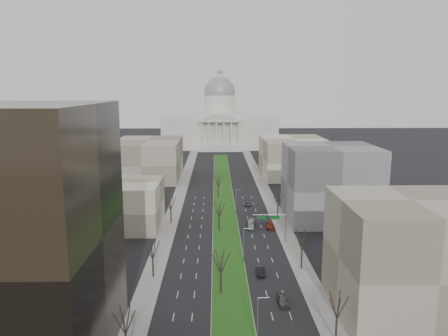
{
  "coord_description": "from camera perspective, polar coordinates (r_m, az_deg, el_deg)",
  "views": [
    {
      "loc": [
        -2.98,
        -44.79,
        42.17
      ],
      "look_at": [
        -0.07,
        105.86,
        14.49
      ],
      "focal_mm": 35.0,
      "sensor_mm": 36.0,
      "label": 1
    }
  ],
  "objects": [
    {
      "name": "tree_median_b",
      "position": [
        129.66,
        -0.63,
        -5.33
      ],
      "size": [
        5.4,
        5.4,
        9.72
      ],
      "color": "black",
      "rests_on": "ground"
    },
    {
      "name": "building_grey_right",
      "position": [
        144.88,
        13.72,
        -1.91
      ],
      "size": [
        28.0,
        26.0,
        24.0
      ],
      "primitive_type": "cube",
      "color": "slate",
      "rests_on": "ground"
    },
    {
      "name": "tree_right_near",
      "position": [
        78.28,
        14.61,
        -16.9
      ],
      "size": [
        5.16,
        5.16,
        9.29
      ],
      "color": "black",
      "rests_on": "ground"
    },
    {
      "name": "mast_arm_signs",
      "position": [
        121.47,
        6.79,
        -6.93
      ],
      "size": [
        9.12,
        0.24,
        8.09
      ],
      "color": "gray",
      "rests_on": "ground"
    },
    {
      "name": "capitol",
      "position": [
        315.46,
        -0.56,
        5.71
      ],
      "size": [
        80.0,
        46.0,
        55.0
      ],
      "color": "beige",
      "rests_on": "ground"
    },
    {
      "name": "sidewalk_left",
      "position": [
        146.71,
        -6.78,
        -6.34
      ],
      "size": [
        5.0,
        330.0,
        0.15
      ],
      "primitive_type": "cube",
      "color": "gray",
      "rests_on": "ground"
    },
    {
      "name": "building_beige_left",
      "position": [
        137.78,
        -13.7,
        -4.68
      ],
      "size": [
        26.0,
        22.0,
        14.0
      ],
      "primitive_type": "cube",
      "color": "tan",
      "rests_on": "ground"
    },
    {
      "name": "building_far_right",
      "position": [
        215.77,
        9.05,
        1.44
      ],
      "size": [
        30.0,
        40.0,
        18.0
      ],
      "primitive_type": "cube",
      "color": "tan",
      "rests_on": "ground"
    },
    {
      "name": "tree_right_far",
      "position": [
        142.79,
        7.07,
        -4.12
      ],
      "size": [
        5.04,
        5.04,
        9.07
      ],
      "color": "black",
      "rests_on": "ground"
    },
    {
      "name": "streetlamp_median_c",
      "position": [
        144.86,
        1.6,
        -4.54
      ],
      "size": [
        1.9,
        0.2,
        9.16
      ],
      "color": "gray",
      "rests_on": "ground"
    },
    {
      "name": "tree_left_near",
      "position": [
        73.55,
        -12.8,
        -18.78
      ],
      "size": [
        5.1,
        5.1,
        9.18
      ],
      "color": "black",
      "rests_on": "ground"
    },
    {
      "name": "streetlamp_median_b",
      "position": [
        106.77,
        2.62,
        -10.08
      ],
      "size": [
        1.9,
        0.2,
        9.16
      ],
      "color": "gray",
      "rests_on": "ground"
    },
    {
      "name": "car_grey_near",
      "position": [
        91.03,
        7.68,
        -16.7
      ],
      "size": [
        2.08,
        4.91,
        1.66
      ],
      "primitive_type": "imported",
      "rotation": [
        0.0,
        0.0,
        0.03
      ],
      "color": "#414548",
      "rests_on": "ground"
    },
    {
      "name": "car_black",
      "position": [
        103.1,
        4.84,
        -13.26
      ],
      "size": [
        2.17,
        5.2,
        1.67
      ],
      "primitive_type": "imported",
      "rotation": [
        0.0,
        0.0,
        -0.08
      ],
      "color": "black",
      "rests_on": "ground"
    },
    {
      "name": "building_tan_right",
      "position": [
        90.35,
        22.86,
        -10.62
      ],
      "size": [
        26.0,
        24.0,
        22.0
      ],
      "primitive_type": "cube",
      "color": "gray",
      "rests_on": "ground"
    },
    {
      "name": "building_far_left",
      "position": [
        209.92,
        -9.87,
        1.16
      ],
      "size": [
        30.0,
        40.0,
        18.0
      ],
      "primitive_type": "cube",
      "color": "gray",
      "rests_on": "ground"
    },
    {
      "name": "tree_left_far",
      "position": [
        138.15,
        -7.0,
        -4.49
      ],
      "size": [
        5.28,
        5.28,
        9.5
      ],
      "color": "black",
      "rests_on": "ground"
    },
    {
      "name": "tree_right_mid",
      "position": [
        104.89,
        10.19,
        -9.26
      ],
      "size": [
        5.52,
        5.52,
        9.94
      ],
      "color": "black",
      "rests_on": "ground"
    },
    {
      "name": "median",
      "position": [
        169.12,
        -0.06,
        -3.99
      ],
      "size": [
        8.0,
        222.03,
        0.2
      ],
      "color": "#999993",
      "rests_on": "ground"
    },
    {
      "name": "ground",
      "position": [
        170.13,
        -0.07,
        -3.94
      ],
      "size": [
        600.0,
        600.0,
        0.0
      ],
      "primitive_type": "plane",
      "color": "black",
      "rests_on": "ground"
    },
    {
      "name": "tree_median_c",
      "position": [
        168.51,
        -0.75,
        -1.64
      ],
      "size": [
        5.4,
        5.4,
        9.72
      ],
      "color": "black",
      "rests_on": "ground"
    },
    {
      "name": "sidewalk_right",
      "position": [
        147.42,
        6.97,
        -6.26
      ],
      "size": [
        5.0,
        330.0,
        0.15
      ],
      "primitive_type": "cube",
      "color": "gray",
      "rests_on": "ground"
    },
    {
      "name": "box_van",
      "position": [
        135.67,
        3.51,
        -7.24
      ],
      "size": [
        2.27,
        7.81,
        2.15
      ],
      "primitive_type": "imported",
      "rotation": [
        0.0,
        0.0,
        -0.06
      ],
      "color": "silver",
      "rests_on": "ground"
    },
    {
      "name": "streetlamp_median_a",
      "position": [
        75.1,
        4.45,
        -19.46
      ],
      "size": [
        1.9,
        0.2,
        9.16
      ],
      "color": "gray",
      "rests_on": "ground"
    },
    {
      "name": "tree_left_mid",
      "position": [
        100.25,
        -9.34,
        -10.27
      ],
      "size": [
        5.4,
        5.4,
        9.72
      ],
      "color": "black",
      "rests_on": "ground"
    },
    {
      "name": "car_grey_far",
      "position": [
        159.48,
        3.1,
        -4.71
      ],
      "size": [
        2.21,
        4.47,
        1.22
      ],
      "primitive_type": "imported",
      "rotation": [
        0.0,
        0.0,
        0.04
      ],
      "color": "#43444A",
      "rests_on": "ground"
    },
    {
      "name": "tree_median_a",
      "position": [
        91.8,
        -0.42,
        -12.12
      ],
      "size": [
        5.4,
        5.4,
        9.72
      ],
      "color": "black",
      "rests_on": "ground"
    },
    {
      "name": "car_red",
      "position": [
        134.93,
        6.01,
        -7.49
      ],
      "size": [
        2.85,
        5.87,
        1.65
      ],
      "primitive_type": "imported",
      "rotation": [
        0.0,
        0.0,
        -0.1
      ],
      "color": "maroon",
      "rests_on": "ground"
    }
  ]
}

